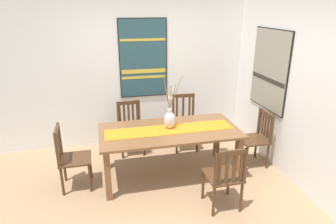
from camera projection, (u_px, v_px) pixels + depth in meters
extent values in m
cube|color=#A37F5B|center=(168.00, 195.00, 4.01)|extent=(6.40, 6.40, 0.03)
cube|color=white|center=(144.00, 68.00, 5.24)|extent=(6.40, 0.12, 2.70)
cube|color=white|center=(304.00, 90.00, 3.94)|extent=(0.12, 6.40, 2.70)
cube|color=brown|center=(170.00, 131.00, 4.23)|extent=(1.98, 0.97, 0.03)
cube|color=brown|center=(108.00, 176.00, 3.79)|extent=(0.08, 0.08, 0.70)
cube|color=brown|center=(239.00, 160.00, 4.18)|extent=(0.08, 0.08, 0.70)
cube|color=brown|center=(106.00, 148.00, 4.53)|extent=(0.08, 0.08, 0.70)
cube|color=brown|center=(217.00, 136.00, 4.92)|extent=(0.08, 0.08, 0.70)
cube|color=orange|center=(170.00, 129.00, 4.23)|extent=(1.82, 0.36, 0.01)
ellipsoid|color=silver|center=(170.00, 120.00, 4.23)|extent=(0.16, 0.14, 0.26)
cylinder|color=silver|center=(170.00, 111.00, 4.18)|extent=(0.06, 0.06, 0.05)
cylinder|color=brown|center=(173.00, 97.00, 4.14)|extent=(0.10, 0.04, 0.35)
cylinder|color=brown|center=(170.00, 97.00, 4.14)|extent=(0.04, 0.05, 0.33)
cylinder|color=brown|center=(176.00, 92.00, 4.14)|extent=(0.19, 0.06, 0.46)
cylinder|color=brown|center=(167.00, 99.00, 4.12)|extent=(0.07, 0.02, 0.30)
cylinder|color=brown|center=(167.00, 92.00, 4.10)|extent=(0.09, 0.05, 0.49)
sphere|color=white|center=(170.00, 98.00, 4.17)|extent=(0.06, 0.06, 0.06)
cube|color=#4C301C|center=(75.00, 159.00, 4.05)|extent=(0.42, 0.42, 0.03)
cylinder|color=#4C301C|center=(90.00, 165.00, 4.33)|extent=(0.04, 0.04, 0.42)
cylinder|color=#4C301C|center=(90.00, 178.00, 4.00)|extent=(0.04, 0.04, 0.42)
cylinder|color=#4C301C|center=(64.00, 168.00, 4.25)|extent=(0.04, 0.04, 0.42)
cylinder|color=#4C301C|center=(62.00, 182.00, 3.92)|extent=(0.04, 0.04, 0.42)
cube|color=#4C301C|center=(60.00, 139.00, 4.09)|extent=(0.04, 0.04, 0.47)
cube|color=#4C301C|center=(57.00, 150.00, 3.76)|extent=(0.04, 0.04, 0.47)
cube|color=#4C301C|center=(56.00, 130.00, 3.86)|extent=(0.04, 0.38, 0.06)
cube|color=#4C301C|center=(60.00, 140.00, 4.07)|extent=(0.02, 0.04, 0.38)
cube|color=#4C301C|center=(59.00, 143.00, 4.00)|extent=(0.02, 0.04, 0.38)
cube|color=#4C301C|center=(59.00, 145.00, 3.93)|extent=(0.02, 0.04, 0.38)
cube|color=#4C301C|center=(58.00, 148.00, 3.86)|extent=(0.02, 0.04, 0.38)
cube|color=#4C301C|center=(57.00, 150.00, 3.79)|extent=(0.02, 0.04, 0.38)
cube|color=#4C301C|center=(185.00, 125.00, 5.17)|extent=(0.45, 0.45, 0.03)
cylinder|color=#4C301C|center=(197.00, 141.00, 5.10)|extent=(0.04, 0.04, 0.42)
cylinder|color=#4C301C|center=(177.00, 142.00, 5.05)|extent=(0.04, 0.04, 0.42)
cylinder|color=#4C301C|center=(192.00, 132.00, 5.44)|extent=(0.04, 0.04, 0.42)
cylinder|color=#4C301C|center=(173.00, 133.00, 5.39)|extent=(0.04, 0.04, 0.42)
cube|color=#4C301C|center=(193.00, 107.00, 5.28)|extent=(0.04, 0.04, 0.51)
cube|color=#4C301C|center=(173.00, 108.00, 5.23)|extent=(0.04, 0.04, 0.51)
cube|color=#4C301C|center=(183.00, 96.00, 5.18)|extent=(0.38, 0.06, 0.06)
cube|color=#4C301C|center=(189.00, 108.00, 5.28)|extent=(0.04, 0.02, 0.42)
cube|color=#4C301C|center=(183.00, 108.00, 5.26)|extent=(0.04, 0.02, 0.42)
cube|color=#4C301C|center=(177.00, 109.00, 5.24)|extent=(0.04, 0.02, 0.42)
cube|color=#4C301C|center=(223.00, 176.00, 3.66)|extent=(0.43, 0.43, 0.03)
cylinder|color=#4C301C|center=(203.00, 185.00, 3.85)|extent=(0.04, 0.04, 0.42)
cylinder|color=#4C301C|center=(229.00, 181.00, 3.94)|extent=(0.04, 0.04, 0.42)
cylinder|color=#4C301C|center=(214.00, 202.00, 3.53)|extent=(0.04, 0.04, 0.42)
cylinder|color=#4C301C|center=(241.00, 197.00, 3.61)|extent=(0.04, 0.04, 0.42)
cube|color=#4C301C|center=(216.00, 169.00, 3.36)|extent=(0.04, 0.04, 0.43)
cube|color=#4C301C|center=(245.00, 165.00, 3.45)|extent=(0.04, 0.04, 0.43)
cube|color=#4C301C|center=(232.00, 153.00, 3.34)|extent=(0.38, 0.04, 0.06)
cube|color=#4C301C|center=(220.00, 170.00, 3.38)|extent=(0.04, 0.02, 0.34)
cube|color=#4C301C|center=(227.00, 169.00, 3.40)|extent=(0.04, 0.02, 0.34)
cube|color=#4C301C|center=(234.00, 168.00, 3.42)|extent=(0.04, 0.02, 0.34)
cube|color=#4C301C|center=(241.00, 167.00, 3.44)|extent=(0.04, 0.02, 0.34)
cube|color=#4C301C|center=(253.00, 140.00, 4.63)|extent=(0.42, 0.42, 0.03)
cylinder|color=#4C301C|center=(246.00, 159.00, 4.50)|extent=(0.04, 0.04, 0.42)
cylinder|color=#4C301C|center=(236.00, 148.00, 4.83)|extent=(0.04, 0.04, 0.42)
cylinder|color=#4C301C|center=(268.00, 156.00, 4.58)|extent=(0.04, 0.04, 0.42)
cylinder|color=#4C301C|center=(256.00, 146.00, 4.91)|extent=(0.04, 0.04, 0.42)
cube|color=#4C301C|center=(272.00, 129.00, 4.43)|extent=(0.04, 0.04, 0.44)
cube|color=#4C301C|center=(259.00, 121.00, 4.76)|extent=(0.04, 0.04, 0.44)
cube|color=#4C301C|center=(267.00, 113.00, 4.53)|extent=(0.04, 0.38, 0.06)
cube|color=#4C301C|center=(271.00, 130.00, 4.46)|extent=(0.02, 0.04, 0.35)
cube|color=#4C301C|center=(268.00, 128.00, 4.53)|extent=(0.02, 0.04, 0.35)
cube|color=#4C301C|center=(265.00, 126.00, 4.60)|extent=(0.02, 0.04, 0.35)
cube|color=#4C301C|center=(263.00, 124.00, 4.67)|extent=(0.02, 0.04, 0.35)
cube|color=#4C301C|center=(260.00, 122.00, 4.74)|extent=(0.02, 0.04, 0.35)
cube|color=#4C301C|center=(131.00, 129.00, 5.01)|extent=(0.44, 0.44, 0.03)
cylinder|color=#4C301C|center=(144.00, 144.00, 4.97)|extent=(0.04, 0.04, 0.42)
cylinder|color=#4C301C|center=(122.00, 147.00, 4.88)|extent=(0.04, 0.04, 0.42)
cylinder|color=#4C301C|center=(140.00, 136.00, 5.30)|extent=(0.04, 0.04, 0.42)
cylinder|color=#4C301C|center=(120.00, 138.00, 5.20)|extent=(0.04, 0.04, 0.42)
cube|color=#4C301C|center=(139.00, 112.00, 5.15)|extent=(0.04, 0.04, 0.43)
cube|color=#4C301C|center=(118.00, 114.00, 5.06)|extent=(0.04, 0.04, 0.43)
cube|color=#4C301C|center=(128.00, 103.00, 5.04)|extent=(0.38, 0.05, 0.06)
cube|color=#4C301C|center=(137.00, 113.00, 5.15)|extent=(0.04, 0.02, 0.34)
cube|color=#4C301C|center=(133.00, 113.00, 5.13)|extent=(0.04, 0.02, 0.34)
cube|color=#4C301C|center=(129.00, 114.00, 5.11)|extent=(0.04, 0.02, 0.34)
cube|color=#4C301C|center=(124.00, 114.00, 5.09)|extent=(0.04, 0.02, 0.34)
cube|color=#4C301C|center=(120.00, 115.00, 5.07)|extent=(0.04, 0.02, 0.34)
cube|color=black|center=(143.00, 59.00, 5.12)|extent=(0.83, 0.04, 1.35)
cube|color=#284C56|center=(143.00, 59.00, 5.10)|extent=(0.80, 0.01, 1.32)
cube|color=gold|center=(144.00, 71.00, 5.17)|extent=(0.77, 0.00, 0.07)
cube|color=gold|center=(143.00, 40.00, 4.98)|extent=(0.77, 0.00, 0.04)
cube|color=gold|center=(144.00, 77.00, 5.20)|extent=(0.77, 0.00, 0.05)
cube|color=black|center=(270.00, 70.00, 4.57)|extent=(0.04, 0.97, 1.24)
cube|color=gray|center=(269.00, 70.00, 4.57)|extent=(0.01, 0.94, 1.21)
cube|color=#2D2823|center=(267.00, 79.00, 4.62)|extent=(0.00, 0.91, 0.07)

